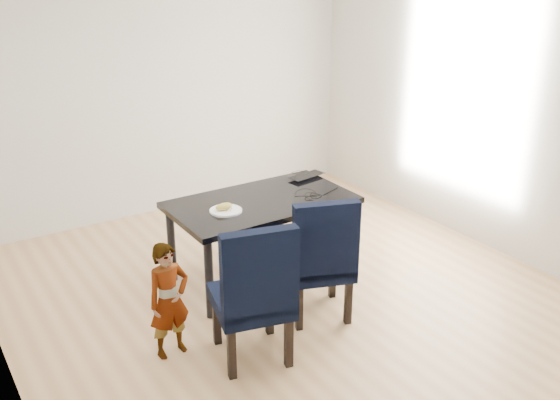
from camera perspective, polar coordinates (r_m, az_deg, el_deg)
floor at (r=5.44m, az=1.16°, el=-9.05°), size 4.50×5.00×0.01m
wall_back at (r=7.04m, az=-10.40°, el=9.66°), size 4.50×0.01×2.70m
wall_right at (r=6.39m, az=18.42°, el=7.70°), size 0.01×5.00×2.70m
dining_table at (r=5.64m, az=-1.66°, el=-3.54°), size 1.60×0.90×0.75m
chair_left at (r=4.48m, az=-2.68°, el=-8.12°), size 0.65×0.66×1.10m
chair_right at (r=5.01m, az=3.45°, el=-5.01°), size 0.66×0.67×1.06m
child at (r=4.62m, az=-10.12°, el=-9.02°), size 0.34×0.24×0.89m
plate at (r=5.26m, az=-4.98°, el=-0.97°), size 0.35×0.35×0.02m
sandwich at (r=5.24m, az=-5.15°, el=-0.60°), size 0.16×0.09×0.06m
laptop at (r=6.06m, az=2.11°, el=2.29°), size 0.40×0.29×0.03m
cable_tangle at (r=5.55m, az=3.07°, el=0.29°), size 0.21×0.21×0.01m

